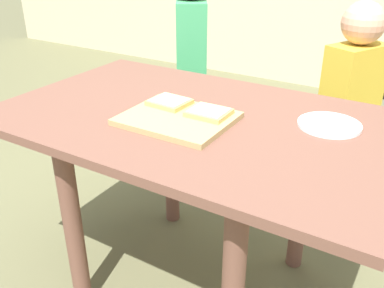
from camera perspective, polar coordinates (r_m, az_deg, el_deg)
ground_plane at (r=1.74m, az=0.32°, el=-17.75°), size 16.00×16.00×0.00m
dining_table at (r=1.40m, az=0.38°, el=-0.20°), size 1.26×0.79×0.70m
cutting_board at (r=1.31m, az=-1.95°, el=3.42°), size 0.32×0.27×0.02m
pizza_slice_far_left at (r=1.39m, az=-3.05°, el=5.62°), size 0.13×0.11×0.02m
pizza_slice_far_right at (r=1.31m, az=2.27°, el=4.24°), size 0.12×0.11×0.02m
plate_white_right at (r=1.34m, az=17.87°, el=2.47°), size 0.19×0.19×0.01m
child_left at (r=2.13m, az=-0.10°, el=11.40°), size 0.25×0.28×1.12m
child_right at (r=1.91m, az=20.25°, el=4.92°), size 0.23×0.28×0.99m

